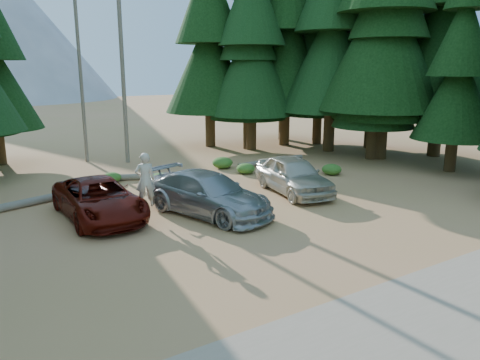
# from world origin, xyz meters

# --- Properties ---
(ground) EXTENTS (160.00, 160.00, 0.00)m
(ground) POSITION_xyz_m (0.00, 0.00, 0.00)
(ground) COLOR #B4894C
(ground) RESTS_ON ground
(gravel_strip) EXTENTS (26.00, 3.50, 0.01)m
(gravel_strip) POSITION_xyz_m (0.00, -6.50, 0.01)
(gravel_strip) COLOR tan
(gravel_strip) RESTS_ON ground
(forest_belt_north) EXTENTS (36.00, 7.00, 22.00)m
(forest_belt_north) POSITION_xyz_m (0.00, 15.00, 0.00)
(forest_belt_north) COLOR black
(forest_belt_north) RESTS_ON ground
(forest_belt_east) EXTENTS (6.00, 22.00, 22.00)m
(forest_belt_east) POSITION_xyz_m (15.50, 4.00, 0.00)
(forest_belt_east) COLOR black
(forest_belt_east) RESTS_ON ground
(snag_front) EXTENTS (0.24, 0.24, 12.00)m
(snag_front) POSITION_xyz_m (0.80, 14.50, 6.00)
(snag_front) COLOR #695F54
(snag_front) RESTS_ON ground
(snag_back) EXTENTS (0.20, 0.20, 10.00)m
(snag_back) POSITION_xyz_m (-1.20, 16.00, 5.00)
(snag_back) COLOR #695F54
(snag_back) RESTS_ON ground
(red_pickup) EXTENTS (2.52, 5.35, 1.48)m
(red_pickup) POSITION_xyz_m (-3.68, 4.68, 0.74)
(red_pickup) COLOR #590F07
(red_pickup) RESTS_ON ground
(silver_minivan_center) EXTENTS (3.81, 5.94, 1.60)m
(silver_minivan_center) POSITION_xyz_m (-0.00, 2.97, 0.80)
(silver_minivan_center) COLOR #A8ABB0
(silver_minivan_center) RESTS_ON ground
(silver_minivan_right) EXTENTS (2.80, 5.13, 1.66)m
(silver_minivan_right) POSITION_xyz_m (4.73, 3.68, 0.83)
(silver_minivan_right) COLOR beige
(silver_minivan_right) RESTS_ON ground
(frisbee_player) EXTENTS (0.82, 0.63, 1.99)m
(frisbee_player) POSITION_xyz_m (-2.28, 3.53, 1.54)
(frisbee_player) COLOR beige
(frisbee_player) RESTS_ON ground
(log_left) EXTENTS (4.48, 1.61, 0.33)m
(log_left) POSITION_xyz_m (-6.64, 7.53, 0.16)
(log_left) COLOR #695F54
(log_left) RESTS_ON ground
(log_mid) EXTENTS (3.69, 1.67, 0.32)m
(log_mid) POSITION_xyz_m (-0.69, 10.01, 0.16)
(log_mid) COLOR #695F54
(log_mid) RESTS_ON ground
(log_right) EXTENTS (4.76, 0.64, 0.30)m
(log_right) POSITION_xyz_m (7.77, 9.50, 0.15)
(log_right) COLOR #695F54
(log_right) RESTS_ON ground
(shrub_left) EXTENTS (0.89, 0.89, 0.49)m
(shrub_left) POSITION_xyz_m (-4.06, 8.72, 0.24)
(shrub_left) COLOR #265D1B
(shrub_left) RESTS_ON ground
(shrub_center_left) EXTENTS (1.23, 1.23, 0.68)m
(shrub_center_left) POSITION_xyz_m (0.09, 7.82, 0.34)
(shrub_center_left) COLOR #265D1B
(shrub_center_left) RESTS_ON ground
(shrub_center_right) EXTENTS (0.91, 0.91, 0.50)m
(shrub_center_right) POSITION_xyz_m (-1.57, 10.00, 0.25)
(shrub_center_right) COLOR #265D1B
(shrub_center_right) RESTS_ON ground
(shrub_right) EXTENTS (0.99, 0.99, 0.54)m
(shrub_right) POSITION_xyz_m (5.09, 8.15, 0.27)
(shrub_right) COLOR #265D1B
(shrub_right) RESTS_ON ground
(shrub_far_right) EXTENTS (1.15, 1.15, 0.63)m
(shrub_far_right) POSITION_xyz_m (4.73, 10.00, 0.32)
(shrub_far_right) COLOR #265D1B
(shrub_far_right) RESTS_ON ground
(shrub_edge_east) EXTENTS (1.03, 1.03, 0.56)m
(shrub_edge_east) POSITION_xyz_m (8.78, 5.50, 0.28)
(shrub_edge_east) COLOR #265D1B
(shrub_edge_east) RESTS_ON ground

